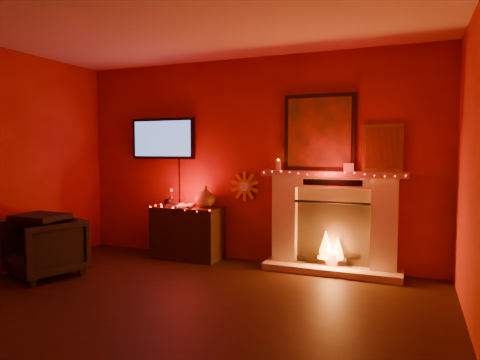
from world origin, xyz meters
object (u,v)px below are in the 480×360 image
object	(u,v)px
sunburst_clock	(245,186)
armchair	(45,248)
console_table	(189,229)
fireplace	(332,212)
tv	(163,139)

from	to	relation	value
sunburst_clock	armchair	bearing A→B (deg)	-140.02
sunburst_clock	console_table	bearing A→B (deg)	-163.69
console_table	fireplace	bearing A→B (deg)	3.73
fireplace	console_table	world-z (taller)	fireplace
tv	armchair	distance (m)	2.14
fireplace	sunburst_clock	bearing A→B (deg)	175.63
tv	sunburst_clock	world-z (taller)	tv
tv	console_table	size ratio (longest dim) A/B	1.23
tv	console_table	world-z (taller)	tv
armchair	console_table	bearing A→B (deg)	69.52
fireplace	sunburst_clock	distance (m)	1.23
console_table	tv	bearing A→B (deg)	159.43
armchair	fireplace	bearing A→B (deg)	45.52
tv	console_table	distance (m)	1.36
fireplace	tv	bearing A→B (deg)	178.50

